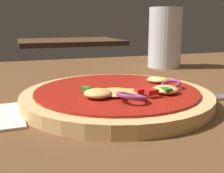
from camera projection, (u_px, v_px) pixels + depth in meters
dining_table at (144, 113)px, 0.41m from camera, size 1.31×1.04×0.03m
pizza at (117, 96)px, 0.40m from camera, size 0.27×0.27×0.03m
beer_glass at (165, 41)px, 0.71m from camera, size 0.08×0.08×0.15m
background_table at (70, 42)px, 1.83m from camera, size 0.65×0.47×0.03m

